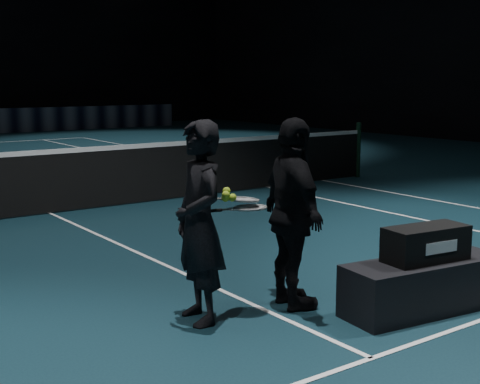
# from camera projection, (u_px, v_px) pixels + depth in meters

# --- Properties ---
(floor) EXTENTS (36.00, 36.00, 0.00)m
(floor) POSITION_uv_depth(u_px,v_px,m) (50.00, 214.00, 9.87)
(floor) COLOR black
(floor) RESTS_ON ground
(court_lines) EXTENTS (10.98, 23.78, 0.01)m
(court_lines) POSITION_uv_depth(u_px,v_px,m) (50.00, 213.00, 9.87)
(court_lines) COLOR white
(court_lines) RESTS_ON floor
(net_post_right) EXTENTS (0.10, 0.10, 1.10)m
(net_post_right) POSITION_uv_depth(u_px,v_px,m) (358.00, 150.00, 13.47)
(net_post_right) COLOR black
(net_post_right) RESTS_ON floor
(net_mesh) EXTENTS (12.80, 0.02, 0.86)m
(net_mesh) POSITION_uv_depth(u_px,v_px,m) (49.00, 184.00, 9.79)
(net_mesh) COLOR black
(net_mesh) RESTS_ON floor
(net_tape) EXTENTS (12.80, 0.03, 0.07)m
(net_tape) POSITION_uv_depth(u_px,v_px,m) (47.00, 152.00, 9.71)
(net_tape) COLOR white
(net_tape) RESTS_ON net_mesh
(player_bench) EXTENTS (1.53, 0.68, 0.44)m
(player_bench) POSITION_uv_depth(u_px,v_px,m) (424.00, 286.00, 5.70)
(player_bench) COLOR black
(player_bench) RESTS_ON floor
(racket_bag) EXTENTS (0.78, 0.41, 0.30)m
(racket_bag) POSITION_uv_depth(u_px,v_px,m) (426.00, 244.00, 5.64)
(racket_bag) COLOR black
(racket_bag) RESTS_ON player_bench
(bag_signature) EXTENTS (0.34, 0.05, 0.10)m
(bag_signature) POSITION_uv_depth(u_px,v_px,m) (442.00, 247.00, 5.51)
(bag_signature) COLOR white
(bag_signature) RESTS_ON racket_bag
(player_a) EXTENTS (0.49, 0.66, 1.65)m
(player_a) POSITION_uv_depth(u_px,v_px,m) (199.00, 223.00, 5.37)
(player_a) COLOR black
(player_a) RESTS_ON floor
(player_b) EXTENTS (0.64, 1.04, 1.65)m
(player_b) POSITION_uv_depth(u_px,v_px,m) (293.00, 214.00, 5.70)
(player_b) COLOR black
(player_b) RESTS_ON floor
(racket_lower) EXTENTS (0.71, 0.36, 0.03)m
(racket_lower) POSITION_uv_depth(u_px,v_px,m) (250.00, 208.00, 5.53)
(racket_lower) COLOR black
(racket_lower) RESTS_ON player_a
(racket_upper) EXTENTS (0.70, 0.32, 0.10)m
(racket_upper) POSITION_uv_depth(u_px,v_px,m) (243.00, 200.00, 5.53)
(racket_upper) COLOR black
(racket_upper) RESTS_ON player_b
(tennis_balls) EXTENTS (0.12, 0.10, 0.12)m
(tennis_balls) POSITION_uv_depth(u_px,v_px,m) (228.00, 196.00, 5.44)
(tennis_balls) COLOR #BCD52D
(tennis_balls) RESTS_ON racket_upper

